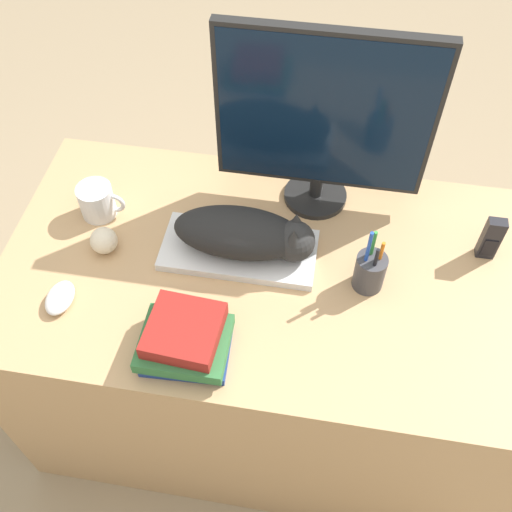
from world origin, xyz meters
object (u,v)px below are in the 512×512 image
Objects in this scene: cat at (249,234)px; monitor at (324,118)px; book_stack at (185,340)px; baseball at (104,241)px; coffee_mug at (98,201)px; pen_cup at (370,271)px; keyboard at (239,250)px; phone at (491,239)px; computer_mouse at (60,298)px.

cat is 0.34m from monitor.
cat is at bearing 72.71° from book_stack.
cat reaches higher than book_stack.
baseball is 0.38m from book_stack.
coffee_mug is 0.63× the size of pen_cup.
keyboard is 0.65m from phone.
cat is 0.62m from phone.
phone is 0.62× the size of book_stack.
baseball reaches higher than keyboard.
computer_mouse is (-0.41, -0.22, 0.00)m from keyboard.
cat is at bearing 6.81° from baseball.
pen_cup is (0.34, -0.05, 0.04)m from keyboard.
keyboard is 0.34m from pen_cup.
pen_cup reaches higher than book_stack.
baseball is (0.06, -0.12, -0.01)m from coffee_mug.
monitor reaches higher than pen_cup.
pen_cup is at bearing -59.91° from monitor.
cat is 0.32m from book_stack.
computer_mouse is 0.19m from baseball.
computer_mouse is 0.35m from book_stack.
baseball is at bearing -173.19° from cat.
keyboard is at bearing 7.32° from baseball.
coffee_mug is 0.51m from book_stack.
cat reaches higher than phone.
keyboard is 3.94× the size of computer_mouse.
coffee_mug reaches higher than baseball.
phone is at bearing 9.49° from cat.
keyboard is 5.64× the size of baseball.
cat is 1.75× the size of book_stack.
monitor reaches higher than computer_mouse.
computer_mouse is at bearing -166.55° from pen_cup.
phone is (1.05, 0.33, 0.05)m from computer_mouse.
monitor reaches higher than coffee_mug.
keyboard is at bearing 172.36° from pen_cup.
coffee_mug is 0.76m from pen_cup.
coffee_mug reaches higher than computer_mouse.
pen_cup is (0.16, -0.28, -0.23)m from monitor.
coffee_mug is at bearing 170.63° from pen_cup.
keyboard is at bearing -170.90° from phone.
cat is 3.53× the size of computer_mouse.
baseball is at bearing -171.53° from phone.
pen_cup is 0.98× the size of book_stack.
cat is at bearing 0.00° from keyboard.
cat reaches higher than baseball.
monitor is at bearing 14.89° from coffee_mug.
monitor is 4.25× the size of coffee_mug.
monitor reaches higher than book_stack.
pen_cup reaches higher than baseball.
computer_mouse is at bearing -142.05° from monitor.
phone is at bearing 1.35° from coffee_mug.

